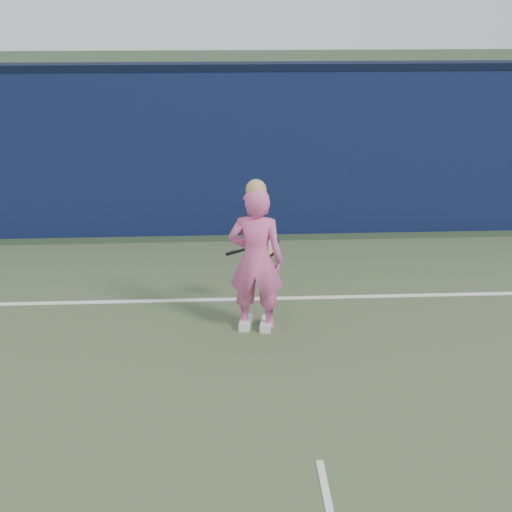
{
  "coord_description": "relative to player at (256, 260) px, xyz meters",
  "views": [
    {
      "loc": [
        -0.72,
        -3.18,
        3.58
      ],
      "look_at": [
        -0.41,
        3.29,
        0.89
      ],
      "focal_mm": 45.0,
      "sensor_mm": 36.0,
      "label": 1
    }
  ],
  "objects": [
    {
      "name": "backstop_wall",
      "position": [
        0.41,
        3.21,
        0.41
      ],
      "size": [
        24.0,
        0.4,
        2.5
      ],
      "primitive_type": "cube",
      "color": "#0E163E",
      "rests_on": "ground"
    },
    {
      "name": "wall_cap",
      "position": [
        0.41,
        3.21,
        1.71
      ],
      "size": [
        24.0,
        0.42,
        0.1
      ],
      "primitive_type": "cube",
      "color": "black",
      "rests_on": "backstop_wall"
    },
    {
      "name": "player",
      "position": [
        0.0,
        0.0,
        0.0
      ],
      "size": [
        0.67,
        0.5,
        1.75
      ],
      "rotation": [
        0.0,
        0.0,
        2.97
      ],
      "color": "#ED5C9D",
      "rests_on": "ground"
    },
    {
      "name": "racket",
      "position": [
        0.1,
        0.45,
        -0.01
      ],
      "size": [
        0.64,
        0.14,
        0.34
      ],
      "rotation": [
        0.0,
        0.0,
        -0.1
      ],
      "color": "black",
      "rests_on": "ground"
    }
  ]
}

